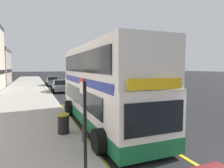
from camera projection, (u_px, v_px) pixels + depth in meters
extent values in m
plane|color=black|center=(69.00, 85.00, 35.68)|extent=(260.00, 260.00, 0.00)
cube|color=#A39E93|center=(27.00, 86.00, 33.08)|extent=(6.00, 76.00, 0.14)
cube|color=white|center=(103.00, 101.00, 11.24)|extent=(2.54, 10.39, 2.30)
cube|color=white|center=(102.00, 64.00, 11.06)|extent=(2.51, 10.18, 1.90)
cube|color=#196B3D|center=(103.00, 116.00, 11.31)|extent=(2.56, 10.41, 0.60)
cube|color=navy|center=(102.00, 80.00, 11.14)|extent=(2.57, 9.56, 0.36)
cube|color=black|center=(78.00, 96.00, 11.10)|extent=(0.04, 8.31, 0.90)
cube|color=black|center=(80.00, 63.00, 10.58)|extent=(0.04, 9.14, 1.00)
cube|color=black|center=(155.00, 118.00, 6.39)|extent=(2.23, 0.04, 1.10)
cube|color=yellow|center=(156.00, 84.00, 6.30)|extent=(2.03, 0.04, 0.36)
cylinder|color=black|center=(101.00, 142.00, 7.34)|extent=(0.56, 1.00, 1.00)
cylinder|color=black|center=(162.00, 133.00, 8.35)|extent=(0.56, 1.00, 1.00)
cylinder|color=black|center=(70.00, 108.00, 13.45)|extent=(0.56, 1.00, 1.00)
cylinder|color=black|center=(107.00, 105.00, 14.45)|extent=(0.56, 1.00, 1.00)
cube|color=gold|center=(78.00, 128.00, 10.63)|extent=(0.16, 13.87, 0.01)
cube|color=gold|center=(125.00, 122.00, 11.68)|extent=(0.16, 13.87, 0.01)
cube|color=gold|center=(77.00, 104.00, 17.50)|extent=(2.97, 0.16, 0.01)
cylinder|color=black|center=(85.00, 134.00, 5.15)|extent=(0.09, 0.09, 2.74)
cube|color=silver|center=(82.00, 88.00, 5.28)|extent=(0.05, 0.42, 0.30)
cube|color=red|center=(82.00, 80.00, 5.27)|extent=(0.05, 0.42, 0.10)
cube|color=black|center=(84.00, 136.00, 5.24)|extent=(0.06, 0.28, 0.40)
cube|color=black|center=(1.00, 72.00, 27.48)|extent=(0.08, 8.97, 0.56)
cube|color=black|center=(9.00, 71.00, 37.51)|extent=(0.08, 7.89, 0.56)
cube|color=slate|center=(60.00, 87.00, 26.04)|extent=(1.76, 4.20, 0.72)
cube|color=black|center=(60.00, 82.00, 25.89)|extent=(1.52, 1.90, 0.60)
cylinder|color=black|center=(52.00, 89.00, 26.93)|extent=(0.22, 0.60, 0.60)
cylinder|color=black|center=(66.00, 89.00, 27.62)|extent=(0.22, 0.60, 0.60)
cylinder|color=black|center=(54.00, 91.00, 24.52)|extent=(0.22, 0.60, 0.60)
cylinder|color=black|center=(69.00, 91.00, 25.21)|extent=(0.22, 0.60, 0.60)
cube|color=slate|center=(52.00, 82.00, 34.85)|extent=(1.76, 4.20, 0.72)
cube|color=black|center=(52.00, 78.00, 34.70)|extent=(1.52, 1.90, 0.60)
cylinder|color=black|center=(46.00, 84.00, 35.74)|extent=(0.22, 0.60, 0.60)
cylinder|color=black|center=(57.00, 83.00, 36.43)|extent=(0.22, 0.60, 0.60)
cylinder|color=black|center=(47.00, 85.00, 33.33)|extent=(0.22, 0.60, 0.60)
cylinder|color=black|center=(59.00, 85.00, 34.02)|extent=(0.22, 0.60, 0.60)
cylinder|color=black|center=(64.00, 124.00, 9.32)|extent=(0.53, 0.53, 0.85)
cylinder|color=#A5991E|center=(63.00, 115.00, 9.28)|extent=(0.55, 0.55, 0.08)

